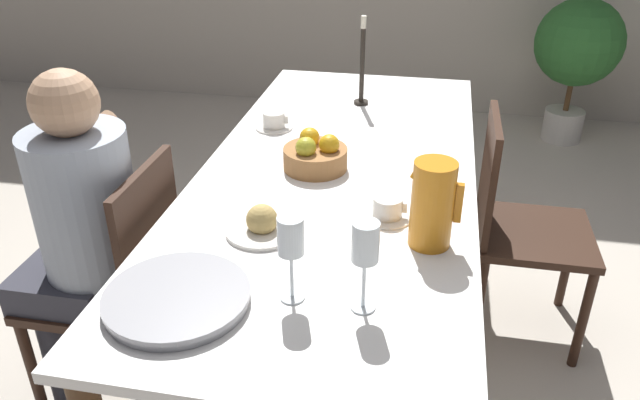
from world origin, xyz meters
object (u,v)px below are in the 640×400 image
object	(u,v)px
candlestick_tall	(362,70)
serving_tray	(177,298)
bread_plate	(262,224)
potted_plant	(578,49)
fruit_bowl	(315,155)
chair_opposite	(517,223)
person_seated	(80,223)
wine_glass_water	(291,240)
teacup_across	(274,122)
wine_glass_juice	(365,247)
chair_person_side	(121,282)
teacup_near_person	(388,209)
red_pitcher	(432,204)

from	to	relation	value
candlestick_tall	serving_tray	bearing A→B (deg)	-99.52
bread_plate	serving_tray	bearing A→B (deg)	-107.59
potted_plant	fruit_bowl	bearing A→B (deg)	-118.03
bread_plate	potted_plant	distance (m)	3.04
fruit_bowl	candlestick_tall	size ratio (longest dim) A/B	0.58
fruit_bowl	chair_opposite	bearing A→B (deg)	19.39
person_seated	wine_glass_water	size ratio (longest dim) A/B	5.40
teacup_across	serving_tray	distance (m)	1.09
wine_glass_juice	serving_tray	distance (m)	0.46
wine_glass_water	bread_plate	bearing A→B (deg)	118.73
chair_person_side	fruit_bowl	distance (m)	0.75
teacup_across	bread_plate	world-z (taller)	bread_plate
serving_tray	potted_plant	xyz separation A→B (m)	(1.41, 3.09, -0.16)
chair_opposite	wine_glass_juice	distance (m)	1.16
candlestick_tall	fruit_bowl	bearing A→B (deg)	-95.81
serving_tray	fruit_bowl	bearing A→B (deg)	77.40
teacup_across	potted_plant	size ratio (longest dim) A/B	0.15
chair_opposite	teacup_near_person	world-z (taller)	chair_opposite
wine_glass_water	teacup_near_person	world-z (taller)	wine_glass_water
wine_glass_water	serving_tray	size ratio (longest dim) A/B	0.64
chair_opposite	candlestick_tall	distance (m)	0.88
serving_tray	fruit_bowl	world-z (taller)	fruit_bowl
teacup_across	candlestick_tall	size ratio (longest dim) A/B	0.39
person_seated	red_pitcher	xyz separation A→B (m)	(1.04, -0.01, 0.18)
wine_glass_juice	teacup_near_person	size ratio (longest dim) A/B	1.59
fruit_bowl	candlestick_tall	bearing A→B (deg)	84.19
bread_plate	teacup_near_person	bearing A→B (deg)	23.47
teacup_across	fruit_bowl	distance (m)	0.39
fruit_bowl	potted_plant	size ratio (longest dim) A/B	0.23
bread_plate	red_pitcher	bearing A→B (deg)	3.66
red_pitcher	fruit_bowl	bearing A→B (deg)	134.56
teacup_near_person	serving_tray	world-z (taller)	teacup_near_person
person_seated	teacup_across	xyz separation A→B (m)	(0.43, 0.71, 0.09)
bread_plate	teacup_across	bearing A→B (deg)	102.23
red_pitcher	chair_opposite	bearing A→B (deg)	63.55
teacup_across	person_seated	bearing A→B (deg)	-120.91
red_pitcher	teacup_near_person	distance (m)	0.19
wine_glass_water	fruit_bowl	distance (m)	0.72
red_pitcher	wine_glass_water	size ratio (longest dim) A/B	1.10
chair_person_side	bread_plate	distance (m)	0.59
serving_tray	bread_plate	bearing A→B (deg)	72.41
person_seated	candlestick_tall	world-z (taller)	person_seated
potted_plant	wine_glass_juice	bearing A→B (deg)	-107.95
person_seated	wine_glass_juice	bearing A→B (deg)	-108.99
teacup_near_person	bread_plate	bearing A→B (deg)	-156.53
serving_tray	teacup_across	bearing A→B (deg)	92.77
chair_opposite	red_pitcher	world-z (taller)	red_pitcher
chair_person_side	bread_plate	size ratio (longest dim) A/B	4.34
chair_opposite	serving_tray	distance (m)	1.39
chair_person_side	red_pitcher	size ratio (longest dim) A/B	3.70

